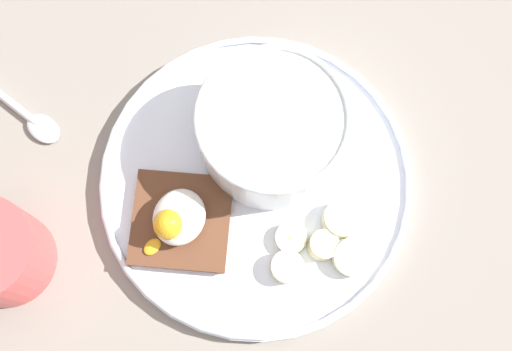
% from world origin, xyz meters
% --- Properties ---
extents(ground_plane, '(1.20, 1.20, 0.02)m').
position_xyz_m(ground_plane, '(0.00, 0.00, 0.01)').
color(ground_plane, gray).
rests_on(ground_plane, ground).
extents(plate, '(0.28, 0.28, 0.02)m').
position_xyz_m(plate, '(0.00, 0.00, 0.03)').
color(plate, white).
rests_on(plate, ground_plane).
extents(oatmeal_bowl, '(0.13, 0.13, 0.07)m').
position_xyz_m(oatmeal_bowl, '(-0.04, 0.00, 0.06)').
color(oatmeal_bowl, white).
rests_on(oatmeal_bowl, plate).
extents(toast_slice, '(0.11, 0.11, 0.01)m').
position_xyz_m(toast_slice, '(0.06, -0.05, 0.04)').
color(toast_slice, brown).
rests_on(toast_slice, plate).
extents(poached_egg, '(0.07, 0.05, 0.03)m').
position_xyz_m(poached_egg, '(0.06, -0.05, 0.06)').
color(poached_egg, white).
rests_on(poached_egg, toast_slice).
extents(banana_slice_front, '(0.04, 0.04, 0.02)m').
position_xyz_m(banana_slice_front, '(0.04, 0.08, 0.04)').
color(banana_slice_front, beige).
rests_on(banana_slice_front, plate).
extents(banana_slice_left, '(0.03, 0.03, 0.02)m').
position_xyz_m(banana_slice_left, '(0.06, 0.05, 0.04)').
color(banana_slice_left, '#F2ECBB').
rests_on(banana_slice_left, plate).
extents(banana_slice_back, '(0.05, 0.05, 0.02)m').
position_xyz_m(banana_slice_back, '(0.04, 0.10, 0.04)').
color(banana_slice_back, '#F9EBC0').
rests_on(banana_slice_back, plate).
extents(banana_slice_right, '(0.05, 0.05, 0.02)m').
position_xyz_m(banana_slice_right, '(0.01, 0.08, 0.04)').
color(banana_slice_right, '#F7EFBF').
rests_on(banana_slice_right, plate).
extents(banana_slice_inner, '(0.03, 0.03, 0.01)m').
position_xyz_m(banana_slice_inner, '(0.04, 0.05, 0.04)').
color(banana_slice_inner, beige).
rests_on(banana_slice_inner, plate).
extents(spoon, '(0.05, 0.10, 0.01)m').
position_xyz_m(spoon, '(0.01, -0.22, 0.02)').
color(spoon, silver).
rests_on(spoon, ground_plane).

